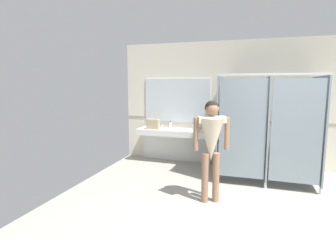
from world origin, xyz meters
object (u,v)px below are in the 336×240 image
at_px(handbag, 153,124).
at_px(person_standing, 211,139).
at_px(soap_dispenser, 170,125).
at_px(paper_cup, 157,128).

bearing_deg(handbag, person_standing, -46.62).
height_order(soap_dispenser, paper_cup, soap_dispenser).
distance_m(handbag, paper_cup, 0.14).
height_order(handbag, paper_cup, handbag).
xyz_separation_m(handbag, paper_cup, (0.10, 0.02, -0.09)).
distance_m(soap_dispenser, paper_cup, 0.37).
height_order(person_standing, soap_dispenser, person_standing).
relative_size(person_standing, soap_dispenser, 9.27).
relative_size(handbag, soap_dispenser, 2.23).
distance_m(person_standing, paper_cup, 2.38).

